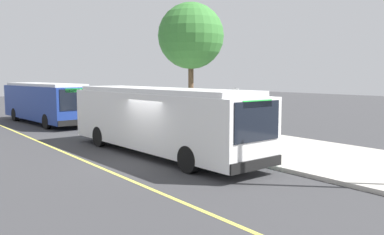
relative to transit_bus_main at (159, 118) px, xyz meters
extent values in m
plane|color=#38383A|center=(0.89, -1.01, -1.62)|extent=(120.00, 120.00, 0.00)
cube|color=#B7B2A8|center=(0.89, 4.99, -1.54)|extent=(44.00, 6.40, 0.15)
cube|color=#E0D64C|center=(0.89, -3.21, -1.61)|extent=(36.00, 0.14, 0.01)
cube|color=white|center=(-0.02, -0.01, -0.07)|extent=(11.57, 2.92, 2.40)
cube|color=silver|center=(-0.02, -0.01, 1.23)|extent=(10.64, 2.64, 0.20)
cube|color=black|center=(5.74, 0.18, 0.37)|extent=(0.11, 2.17, 1.34)
cube|color=black|center=(-0.06, 1.28, 0.22)|extent=(10.11, 0.37, 1.06)
cube|color=#197259|center=(-0.06, 1.28, -1.05)|extent=(10.91, 0.38, 0.28)
cube|color=#26D83F|center=(5.75, 0.18, 0.95)|extent=(0.08, 1.40, 0.24)
cube|color=black|center=(5.76, 0.18, -1.09)|extent=(0.16, 2.50, 0.36)
cylinder|color=black|center=(3.51, 1.26, -1.12)|extent=(1.01, 0.31, 1.00)
cylinder|color=black|center=(3.58, -1.05, -1.12)|extent=(1.01, 0.31, 1.00)
cylinder|color=black|center=(-3.50, 1.03, -1.12)|extent=(1.01, 0.31, 1.00)
cylinder|color=black|center=(-3.42, -1.28, -1.12)|extent=(1.01, 0.31, 1.00)
cube|color=navy|center=(-14.94, -0.28, -0.07)|extent=(10.56, 3.21, 2.40)
cube|color=silver|center=(-14.94, -0.28, 1.23)|extent=(9.71, 2.90, 0.20)
cube|color=black|center=(-9.72, 0.05, 0.37)|extent=(0.18, 2.17, 1.34)
cube|color=black|center=(-15.02, 1.00, 0.22)|extent=(9.15, 0.63, 1.06)
cube|color=yellow|center=(-15.02, 1.01, -1.05)|extent=(9.88, 0.66, 0.28)
cube|color=#26D83F|center=(-9.72, 0.05, 0.95)|extent=(0.12, 1.40, 0.24)
cube|color=black|center=(-9.71, 0.05, -1.09)|extent=(0.24, 2.50, 0.36)
cylinder|color=black|center=(-11.79, 1.07, -1.12)|extent=(1.02, 0.34, 1.00)
cylinder|color=black|center=(-11.64, -1.23, -1.12)|extent=(1.02, 0.34, 1.00)
cylinder|color=black|center=(-18.13, 0.67, -1.12)|extent=(1.02, 0.34, 1.00)
cylinder|color=black|center=(-17.98, -1.64, -1.12)|extent=(1.02, 0.34, 1.00)
cylinder|color=#333338|center=(0.20, 5.00, -0.27)|extent=(0.10, 0.10, 2.40)
cylinder|color=#333338|center=(0.20, 3.70, -0.27)|extent=(0.10, 0.10, 2.40)
cylinder|color=#333338|center=(-2.40, 5.00, -0.27)|extent=(0.10, 0.10, 2.40)
cylinder|color=#333338|center=(-2.40, 3.70, -0.27)|extent=(0.10, 0.10, 2.40)
cube|color=#333338|center=(-1.10, 4.35, 0.97)|extent=(2.90, 1.60, 0.08)
cube|color=#4C606B|center=(-1.10, 5.00, -0.27)|extent=(2.47, 0.04, 2.16)
cube|color=navy|center=(-2.40, 4.35, -0.31)|extent=(0.06, 1.11, 1.82)
cube|color=brown|center=(-0.96, 4.47, -1.02)|extent=(1.60, 0.44, 0.06)
cube|color=brown|center=(-0.96, 4.71, -0.74)|extent=(1.60, 0.05, 0.44)
cube|color=#333338|center=(-1.68, 4.47, -1.24)|extent=(0.08, 0.40, 0.45)
cube|color=#333338|center=(-0.24, 4.47, -1.24)|extent=(0.08, 0.40, 0.45)
cylinder|color=#333338|center=(1.83, 2.89, -0.07)|extent=(0.07, 0.07, 2.80)
cube|color=white|center=(1.83, 2.87, 1.03)|extent=(0.44, 0.03, 0.56)
cube|color=red|center=(1.83, 2.85, 1.03)|extent=(0.40, 0.01, 0.16)
cylinder|color=#282D47|center=(0.25, 3.25, -1.04)|extent=(0.14, 0.14, 0.85)
cylinder|color=#282D47|center=(0.25, 3.07, -1.04)|extent=(0.14, 0.14, 0.85)
cube|color=#265999|center=(0.25, 3.16, -0.31)|extent=(0.24, 0.40, 0.62)
sphere|color=tan|center=(0.25, 3.16, 0.11)|extent=(0.22, 0.22, 0.22)
cylinder|color=brown|center=(-6.78, 6.98, 0.71)|extent=(0.36, 0.36, 4.35)
sphere|color=#387A33|center=(-6.78, 6.98, 4.54)|extent=(4.42, 4.42, 4.42)
camera|label=1|loc=(14.84, -9.55, 1.87)|focal=37.42mm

